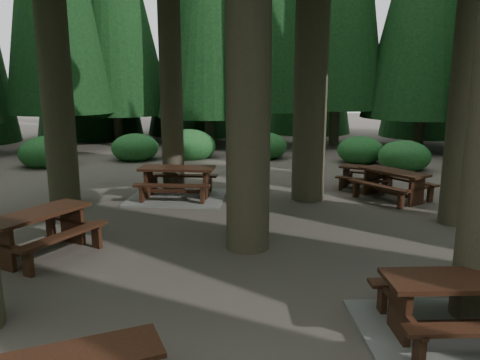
{
  "coord_description": "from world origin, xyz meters",
  "views": [
    {
      "loc": [
        0.95,
        -8.58,
        3.23
      ],
      "look_at": [
        0.61,
        1.44,
        1.1
      ],
      "focal_mm": 35.0,
      "sensor_mm": 36.0,
      "label": 1
    }
  ],
  "objects_px": {
    "picnic_table_f": "(393,180)",
    "picnic_table_d": "(367,174)",
    "picnic_table_a": "(458,317)",
    "picnic_table_b": "(39,226)",
    "picnic_table_c": "(177,187)"
  },
  "relations": [
    {
      "from": "picnic_table_b",
      "to": "picnic_table_d",
      "type": "xyz_separation_m",
      "value": [
        7.41,
        5.78,
        -0.11
      ]
    },
    {
      "from": "picnic_table_a",
      "to": "picnic_table_c",
      "type": "bearing_deg",
      "value": 119.8
    },
    {
      "from": "picnic_table_b",
      "to": "picnic_table_f",
      "type": "bearing_deg",
      "value": -33.84
    },
    {
      "from": "picnic_table_a",
      "to": "picnic_table_f",
      "type": "xyz_separation_m",
      "value": [
        1.21,
        7.2,
        0.26
      ]
    },
    {
      "from": "picnic_table_a",
      "to": "picnic_table_b",
      "type": "xyz_separation_m",
      "value": [
        -6.64,
        2.69,
        0.28
      ]
    },
    {
      "from": "picnic_table_a",
      "to": "picnic_table_f",
      "type": "bearing_deg",
      "value": 76.44
    },
    {
      "from": "picnic_table_a",
      "to": "picnic_table_b",
      "type": "relative_size",
      "value": 1.04
    },
    {
      "from": "picnic_table_a",
      "to": "picnic_table_c",
      "type": "xyz_separation_m",
      "value": [
        -4.78,
        7.13,
        0.03
      ]
    },
    {
      "from": "picnic_table_b",
      "to": "picnic_table_d",
      "type": "relative_size",
      "value": 1.24
    },
    {
      "from": "picnic_table_b",
      "to": "picnic_table_d",
      "type": "height_order",
      "value": "picnic_table_b"
    },
    {
      "from": "picnic_table_a",
      "to": "picnic_table_b",
      "type": "bearing_deg",
      "value": 153.91
    },
    {
      "from": "picnic_table_a",
      "to": "picnic_table_d",
      "type": "relative_size",
      "value": 1.29
    },
    {
      "from": "picnic_table_f",
      "to": "picnic_table_d",
      "type": "bearing_deg",
      "value": 162.94
    },
    {
      "from": "picnic_table_b",
      "to": "picnic_table_c",
      "type": "distance_m",
      "value": 4.82
    },
    {
      "from": "picnic_table_a",
      "to": "picnic_table_d",
      "type": "height_order",
      "value": "picnic_table_a"
    }
  ]
}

